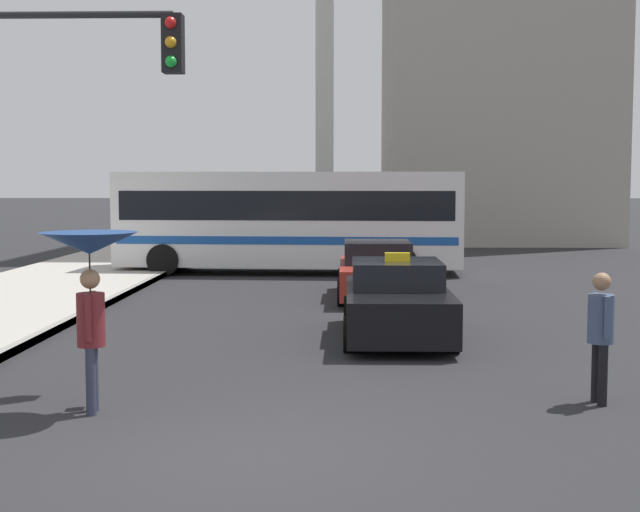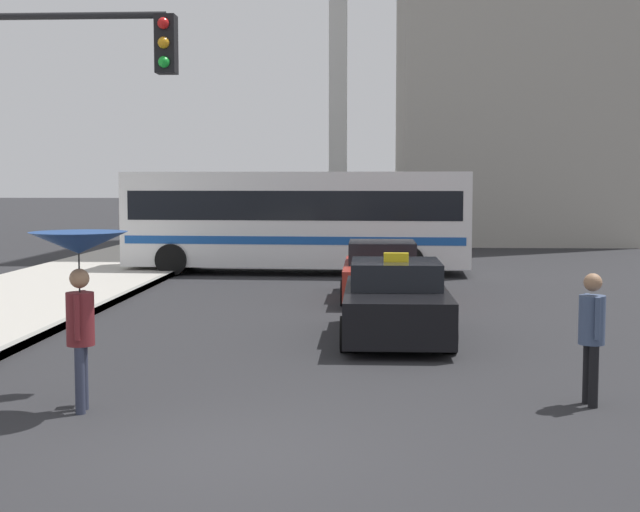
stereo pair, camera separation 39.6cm
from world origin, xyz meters
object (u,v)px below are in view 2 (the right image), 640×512
at_px(taxi, 396,303).
at_px(city_bus, 297,217).
at_px(pedestrian_man, 592,327).
at_px(monument_cross, 338,5).
at_px(sedan_red, 382,272).
at_px(pedestrian_with_umbrella, 79,264).
at_px(traffic_light, 14,111).

distance_m(taxi, city_bus, 11.81).
height_order(pedestrian_man, monument_cross, monument_cross).
xyz_separation_m(sedan_red, monument_cross, (-1.87, 24.42, 11.11)).
distance_m(pedestrian_with_umbrella, traffic_light, 3.09).
relative_size(pedestrian_man, monument_cross, 0.08).
bearing_deg(taxi, pedestrian_man, 115.97).
bearing_deg(monument_cross, pedestrian_with_umbrella, -93.17).
distance_m(sedan_red, pedestrian_man, 10.51).
distance_m(pedestrian_with_umbrella, monument_cross, 36.69).
relative_size(traffic_light, monument_cross, 0.26).
relative_size(sedan_red, city_bus, 0.41).
height_order(taxi, pedestrian_man, pedestrian_man).
bearing_deg(monument_cross, traffic_light, -95.88).
xyz_separation_m(taxi, monument_cross, (-2.03, 29.94, 11.10)).
bearing_deg(sedan_red, taxi, 91.62).
relative_size(city_bus, monument_cross, 0.51).
distance_m(city_bus, traffic_light, 15.34).
height_order(sedan_red, pedestrian_with_umbrella, pedestrian_with_umbrella).
bearing_deg(pedestrian_with_umbrella, taxi, -44.67).
bearing_deg(pedestrian_man, pedestrian_with_umbrella, -89.62).
distance_m(pedestrian_man, traffic_light, 8.34).
bearing_deg(pedestrian_man, taxi, -159.41).
relative_size(taxi, pedestrian_with_umbrella, 1.91).
xyz_separation_m(city_bus, monument_cross, (0.63, 18.49, 10.02)).
relative_size(city_bus, pedestrian_with_umbrella, 4.80).
bearing_deg(taxi, city_bus, -76.92).
distance_m(city_bus, monument_cross, 21.04).
bearing_deg(traffic_light, sedan_red, 59.43).
height_order(pedestrian_man, traffic_light, traffic_light).
height_order(pedestrian_with_umbrella, pedestrian_man, pedestrian_with_umbrella).
height_order(city_bus, traffic_light, traffic_light).
height_order(taxi, traffic_light, traffic_light).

